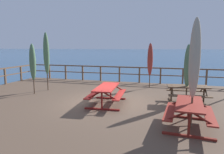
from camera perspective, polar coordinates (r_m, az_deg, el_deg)
name	(u,v)px	position (r m, az deg, el deg)	size (l,w,h in m)	color
ground_plane	(107,118)	(9.37, -1.37, -11.45)	(600.00, 600.00, 0.00)	navy
wooden_deck	(107,110)	(9.24, -1.38, -9.22)	(15.70, 10.65, 0.77)	brown
railing_waterside_far	(129,72)	(13.93, 4.94, 1.45)	(15.50, 0.10, 1.09)	brown
picnic_table_front_right	(189,109)	(6.62, 21.02, -8.50)	(1.54, 2.03, 0.78)	maroon
picnic_table_mid_centre	(107,91)	(8.63, -1.51, -4.00)	(1.57, 2.20, 0.78)	maroon
picnic_table_mid_right	(188,91)	(9.36, 20.62, -3.63)	(1.84, 1.56, 0.78)	brown
patio_umbrella_tall_mid_left	(195,59)	(6.32, 22.36, 4.70)	(0.32, 0.32, 3.27)	#4C3828
patio_umbrella_short_back	(150,60)	(12.12, 10.75, 4.86)	(0.32, 0.32, 2.66)	#4C3828
patio_umbrella_tall_mid_right	(188,66)	(9.12, 20.69, 2.87)	(0.32, 0.32, 2.55)	#4C3828
patio_umbrella_tall_back_left	(46,54)	(11.83, -18.09, 6.27)	(0.32, 0.32, 3.24)	#4C3828
patio_umbrella_short_mid	(33,62)	(11.14, -21.55, 3.93)	(0.32, 0.32, 2.61)	#4C3828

